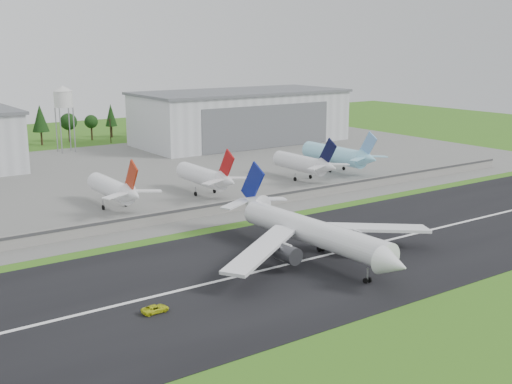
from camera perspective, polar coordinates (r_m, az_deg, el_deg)
ground at (r=143.46m, az=10.17°, el=-6.32°), size 600.00×600.00×0.00m
runway at (r=150.26m, az=7.48°, el=-5.31°), size 320.00×60.00×0.10m
runway_centerline at (r=150.24m, az=7.48°, el=-5.28°), size 220.00×1.00×0.02m
apron at (r=240.40m, az=-10.37°, el=1.53°), size 320.00×150.00×0.10m
blast_fence at (r=184.10m, az=-1.93°, el=-1.20°), size 240.00×0.61×3.50m
hangar_east at (r=313.41m, az=-1.34°, el=6.71°), size 102.00×47.00×25.20m
water_tower at (r=295.52m, az=-16.77°, el=8.11°), size 8.40×8.40×29.40m
utility_poles at (r=314.01m, az=-16.48°, el=3.86°), size 230.00×3.00×12.00m
treeline at (r=328.15m, az=-17.32°, el=4.18°), size 320.00×16.00×22.00m
main_airliner at (r=143.41m, az=5.26°, el=-4.11°), size 57.22×59.21×18.17m
ground_vehicle at (r=117.86m, az=-8.95°, el=-10.22°), size 5.12×2.49×1.40m
parked_jet_red_a at (r=189.67m, az=-12.37°, el=0.25°), size 7.36×31.29×16.57m
parked_jet_red_b at (r=202.94m, az=-4.37°, el=1.36°), size 7.36×31.29×16.66m
parked_jet_navy at (r=225.41m, az=4.43°, el=2.54°), size 7.36×31.29×16.68m
parked_jet_skyblue at (r=242.33m, az=7.45°, el=3.28°), size 7.36×37.29×17.07m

